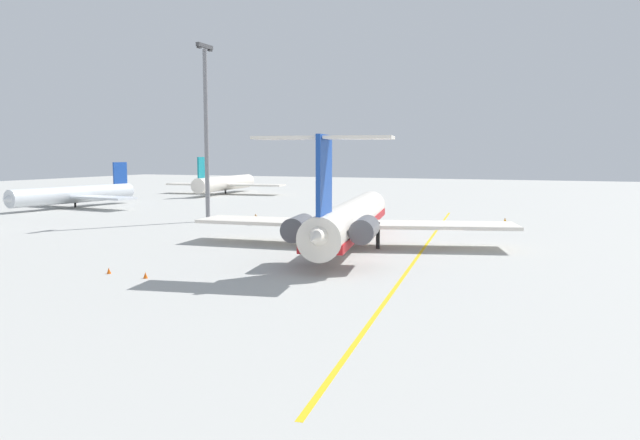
{
  "coord_description": "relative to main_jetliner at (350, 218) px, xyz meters",
  "views": [
    {
      "loc": [
        -66.51,
        -11.2,
        10.69
      ],
      "look_at": [
        -0.57,
        15.63,
        2.92
      ],
      "focal_mm": 33.85,
      "sensor_mm": 36.0,
      "label": 1
    }
  ],
  "objects": [
    {
      "name": "taxiway_centreline",
      "position": [
        1.18,
        -8.12,
        -3.38
      ],
      "size": [
        89.72,
        10.31,
        0.01
      ],
      "primitive_type": "cube",
      "rotation": [
        0.0,
        0.0,
        0.11
      ],
      "color": "gold",
      "rests_on": "ground"
    },
    {
      "name": "airliner_mid_right",
      "position": [
        27.93,
        68.85,
        -0.74
      ],
      "size": [
        30.07,
        29.79,
        8.98
      ],
      "rotation": [
        0.0,
        0.0,
        3.03
      ],
      "color": "silver",
      "rests_on": "ground"
    },
    {
      "name": "safety_cone_wingtip",
      "position": [
        -22.5,
        15.11,
        -3.11
      ],
      "size": [
        0.4,
        0.4,
        0.55
      ],
      "primitive_type": "cone",
      "color": "#EA590F",
      "rests_on": "ground"
    },
    {
      "name": "main_jetliner",
      "position": [
        0.0,
        0.0,
        0.0
      ],
      "size": [
        42.49,
        37.78,
        12.42
      ],
      "rotation": [
        0.0,
        0.0,
        0.18
      ],
      "color": "silver",
      "rests_on": "ground"
    },
    {
      "name": "safety_cone_nose",
      "position": [
        -22.92,
        10.74,
        -3.11
      ],
      "size": [
        0.4,
        0.4,
        0.55
      ],
      "primitive_type": "cone",
      "color": "#EA590F",
      "rests_on": "ground"
    },
    {
      "name": "ground",
      "position": [
        1.74,
        -11.42,
        -3.39
      ],
      "size": [
        396.17,
        396.17,
        0.0
      ],
      "primitive_type": "plane",
      "color": "#ADADA8"
    },
    {
      "name": "ground_crew_near_nose",
      "position": [
        15.72,
        20.66,
        -2.31
      ],
      "size": [
        0.27,
        0.43,
        1.7
      ],
      "rotation": [
        0.0,
        0.0,
        6.14
      ],
      "color": "black",
      "rests_on": "ground"
    },
    {
      "name": "ground_crew_near_tail",
      "position": [
        24.34,
        -14.89,
        -2.34
      ],
      "size": [
        0.3,
        0.33,
        1.65
      ],
      "rotation": [
        0.0,
        0.0,
        5.57
      ],
      "color": "black",
      "rests_on": "ground"
    },
    {
      "name": "airliner_far_right",
      "position": [
        77.28,
        62.55,
        -0.43
      ],
      "size": [
        33.59,
        33.27,
        10.03
      ],
      "rotation": [
        0.0,
        0.0,
        0.11
      ],
      "color": "silver",
      "rests_on": "ground"
    },
    {
      "name": "light_mast",
      "position": [
        17.5,
        30.26,
        11.71
      ],
      "size": [
        4.0,
        0.7,
        27.75
      ],
      "color": "slate",
      "rests_on": "ground"
    }
  ]
}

